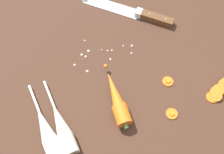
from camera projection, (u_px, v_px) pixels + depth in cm
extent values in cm
cube|color=#42281C|center=(110.00, 77.00, 74.38)|extent=(120.00, 90.00, 4.00)
cube|color=silver|center=(111.00, 6.00, 85.20)|extent=(17.67, 16.81, 0.50)
cube|color=silver|center=(139.00, 13.00, 82.60)|extent=(3.46, 3.52, 2.20)
cube|color=brown|center=(157.00, 19.00, 81.40)|extent=(9.98, 9.52, 2.20)
sphere|color=silver|center=(149.00, 14.00, 80.95)|extent=(0.50, 0.50, 0.50)
sphere|color=silver|center=(166.00, 19.00, 79.92)|extent=(0.50, 0.50, 0.50)
cylinder|color=orange|center=(122.00, 115.00, 64.34)|extent=(4.49, 5.72, 4.20)
cone|color=orange|center=(115.00, 93.00, 67.35)|extent=(4.71, 13.41, 3.99)
sphere|color=orange|center=(106.00, 66.00, 71.46)|extent=(1.20, 1.20, 1.20)
cylinder|color=#5B7F3D|center=(126.00, 127.00, 62.81)|extent=(1.25, 1.06, 1.20)
cylinder|color=silver|center=(69.00, 144.00, 60.76)|extent=(4.50, 5.67, 4.00)
cone|color=silver|center=(59.00, 119.00, 63.93)|extent=(4.71, 9.76, 3.80)
cylinder|color=silver|center=(50.00, 96.00, 67.97)|extent=(1.70, 10.22, 0.70)
cylinder|color=brown|center=(72.00, 154.00, 59.62)|extent=(2.82, 0.57, 2.80)
cylinder|color=silver|center=(53.00, 148.00, 60.26)|extent=(4.62, 5.72, 4.00)
cone|color=silver|center=(43.00, 123.00, 63.37)|extent=(4.92, 9.76, 3.80)
cylinder|color=silver|center=(35.00, 100.00, 67.35)|extent=(1.94, 10.14, 0.70)
cylinder|color=orange|center=(212.00, 97.00, 68.64)|extent=(3.32, 3.32, 0.70)
cylinder|color=orange|center=(216.00, 96.00, 68.59)|extent=(3.64, 3.54, 2.00)
cylinder|color=orange|center=(216.00, 92.00, 68.81)|extent=(3.47, 3.37, 1.86)
cylinder|color=orange|center=(218.00, 90.00, 68.92)|extent=(3.35, 3.24, 1.87)
cylinder|color=orange|center=(223.00, 88.00, 68.88)|extent=(3.71, 3.58, 2.43)
cylinder|color=orange|center=(224.00, 85.00, 69.15)|extent=(3.47, 3.34, 2.30)
cylinder|color=orange|center=(172.00, 114.00, 66.33)|extent=(3.20, 3.20, 0.70)
cylinder|color=orange|center=(172.00, 113.00, 66.09)|extent=(1.34, 1.34, 0.16)
cylinder|color=orange|center=(168.00, 81.00, 71.06)|extent=(3.19, 3.19, 0.70)
cylinder|color=orange|center=(168.00, 81.00, 70.82)|extent=(1.34, 1.34, 0.16)
sphere|color=silver|center=(111.00, 59.00, 74.80)|extent=(0.42, 0.42, 0.42)
sphere|color=silver|center=(110.00, 59.00, 74.86)|extent=(0.58, 0.58, 0.58)
sphere|color=silver|center=(108.00, 50.00, 76.31)|extent=(0.57, 0.57, 0.57)
sphere|color=silver|center=(102.00, 50.00, 76.54)|extent=(0.41, 0.41, 0.41)
sphere|color=silver|center=(85.00, 40.00, 78.18)|extent=(0.58, 0.58, 0.58)
sphere|color=silver|center=(82.00, 54.00, 75.46)|extent=(0.82, 0.82, 0.82)
sphere|color=silver|center=(123.00, 45.00, 77.22)|extent=(0.53, 0.53, 0.53)
sphere|color=silver|center=(132.00, 45.00, 77.14)|extent=(0.73, 0.73, 0.73)
sphere|color=silver|center=(132.00, 53.00, 75.85)|extent=(0.61, 0.61, 0.61)
sphere|color=silver|center=(87.00, 71.00, 72.65)|extent=(0.84, 0.84, 0.84)
sphere|color=silver|center=(89.00, 50.00, 76.12)|extent=(0.88, 0.88, 0.88)
sphere|color=silver|center=(112.00, 50.00, 76.40)|extent=(0.57, 0.57, 0.57)
sphere|color=silver|center=(74.00, 64.00, 73.74)|extent=(0.77, 0.77, 0.77)
sphere|color=silver|center=(86.00, 56.00, 75.18)|extent=(0.73, 0.73, 0.73)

